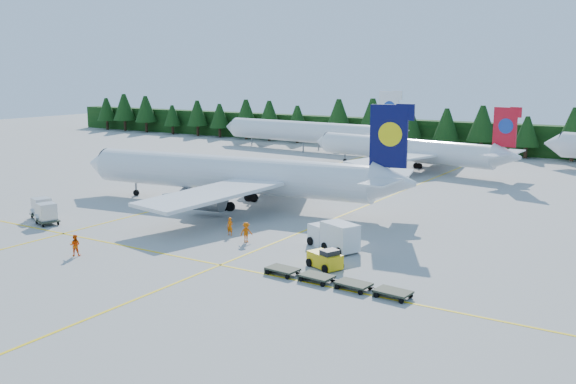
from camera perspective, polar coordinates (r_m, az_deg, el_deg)
The scene contains 16 objects.
ground at distance 62.90m, azimuth -6.98°, elevation -4.24°, with size 320.00×320.00×0.00m, color gray.
taxi_stripe_a at distance 86.67m, azimuth -5.86°, elevation -0.08°, with size 0.25×120.00×0.01m, color yellow.
taxi_stripe_b at distance 76.23m, azimuth 6.10°, elevation -1.57°, with size 0.25×120.00×0.01m, color yellow.
taxi_stripe_cross at distance 58.55m, azimuth -10.70°, elevation -5.47°, with size 80.00×0.25×0.01m, color yellow.
treeline_hedge at distance 135.29m, azimuth 15.49°, elevation 4.75°, with size 220.00×4.00×6.00m, color black.
airliner_navy at distance 78.53m, azimuth -5.83°, elevation 1.61°, with size 43.39×35.50×12.64m.
airliner_red at distance 108.63m, azimuth 9.92°, elevation 3.75°, with size 37.27×30.41×10.91m.
airliner_far_left at distance 133.34m, azimuth 0.90°, elevation 5.44°, with size 42.90×7.57×12.47m.
airstairs at distance 80.46m, azimuth -9.59°, elevation -0.45°, with size 4.45×6.04×3.59m.
service_truck at distance 59.11m, azimuth 4.03°, elevation -3.85°, with size 5.78×4.00×2.63m.
baggage_tug at distance 53.56m, azimuth 3.35°, elevation -5.97°, with size 3.35×2.60×1.59m.
dolly_train at distance 49.45m, azimuth 4.19°, elevation -7.77°, with size 12.38×2.13×0.15m.
uld_pair at distance 74.49m, azimuth -20.86°, elevation -1.49°, with size 5.85×4.16×1.93m.
crew_a at distance 64.18m, azimuth -5.18°, elevation -3.06°, with size 0.66×0.43×1.82m, color #F36105.
crew_b at distance 59.97m, azimuth -18.41°, elevation -4.51°, with size 0.93×0.73×1.92m, color #FF5405.
crew_c at distance 61.44m, azimuth -3.73°, elevation -3.60°, with size 0.81×0.55×1.96m, color #D85304.
Camera 1 is at (38.55, -47.02, 16.13)m, focal length 40.00 mm.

